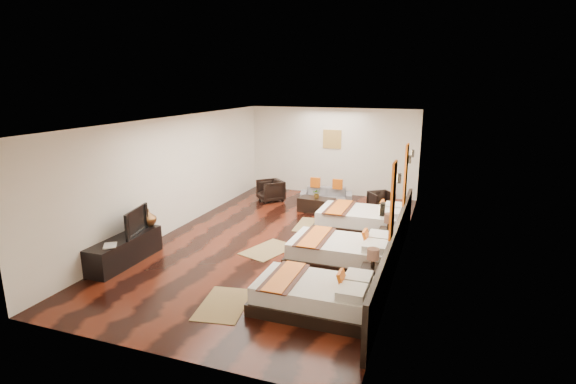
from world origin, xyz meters
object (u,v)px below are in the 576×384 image
at_px(bed_near, 315,295).
at_px(sofa, 326,195).
at_px(nightstand_a, 372,276).
at_px(tv_console, 125,250).
at_px(figurine, 148,217).
at_px(bed_mid, 342,252).
at_px(tv, 132,221).
at_px(bed_far, 363,220).
at_px(table_plant, 317,193).
at_px(book, 103,246).
at_px(armchair_right, 381,201).
at_px(coffee_table, 316,205).
at_px(armchair_left, 271,191).
at_px(nightstand_b, 388,237).

xyz_separation_m(bed_near, sofa, (-1.55, 6.41, -0.03)).
bearing_deg(nightstand_a, tv_console, -174.65).
bearing_deg(sofa, figurine, -130.44).
relative_size(bed_mid, tv, 2.20).
bearing_deg(bed_far, table_plant, 141.76).
bearing_deg(bed_far, book, -135.01).
relative_size(bed_far, tv_console, 1.21).
distance_m(armchair_right, table_plant, 1.86).
xyz_separation_m(book, coffee_table, (2.65, 5.41, -0.37)).
distance_m(bed_near, armchair_left, 6.81).
bearing_deg(table_plant, bed_mid, -65.90).
xyz_separation_m(bed_near, armchair_right, (0.17, 6.05, 0.03)).
relative_size(sofa, armchair_right, 2.51).
relative_size(tv, sofa, 0.61).
xyz_separation_m(bed_near, table_plant, (-1.54, 5.36, 0.28)).
bearing_deg(armchair_right, bed_near, -127.89).
height_order(nightstand_a, tv, tv).
bearing_deg(bed_mid, bed_near, -90.06).
xyz_separation_m(bed_far, coffee_table, (-1.55, 1.21, -0.08)).
height_order(bed_near, armchair_right, bed_near).
xyz_separation_m(nightstand_b, armchair_right, (-0.59, 2.94, -0.00)).
relative_size(bed_far, table_plant, 7.90).
xyz_separation_m(nightstand_a, book, (-4.95, -1.03, 0.29)).
xyz_separation_m(bed_mid, bed_far, (0.00, 2.23, 0.01)).
distance_m(tv, book, 0.85).
relative_size(bed_far, armchair_right, 3.49).
bearing_deg(figurine, bed_mid, 7.98).
bearing_deg(table_plant, armchair_right, 22.03).
xyz_separation_m(bed_far, sofa, (-1.55, 2.26, -0.06)).
relative_size(bed_mid, coffee_table, 2.09).
height_order(nightstand_b, book, nightstand_b).
relative_size(bed_far, coffee_table, 2.17).
distance_m(nightstand_b, tv_console, 5.58).
xyz_separation_m(coffee_table, table_plant, (0.01, 0.01, 0.34)).
xyz_separation_m(figurine, armchair_left, (0.98, 4.67, -0.41)).
bearing_deg(bed_near, nightstand_b, 76.46).
height_order(tv, book, tv).
relative_size(armchair_right, coffee_table, 0.62).
xyz_separation_m(armchair_right, coffee_table, (-1.71, -0.70, -0.08)).
bearing_deg(tv, bed_far, -63.27).
relative_size(bed_near, sofa, 1.24).
relative_size(nightstand_a, sofa, 0.51).
height_order(nightstand_a, table_plant, nightstand_a).
bearing_deg(figurine, tv_console, -90.00).
xyz_separation_m(bed_mid, sofa, (-1.55, 4.49, -0.05)).
relative_size(figurine, armchair_left, 0.51).
relative_size(bed_mid, armchair_left, 2.89).
bearing_deg(table_plant, bed_far, -38.24).
bearing_deg(tv_console, armchair_right, 51.75).
distance_m(bed_far, book, 5.94).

